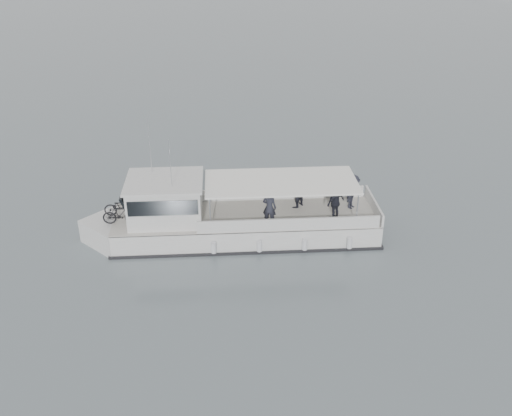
# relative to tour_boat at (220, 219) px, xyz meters

# --- Properties ---
(ground) EXTENTS (1400.00, 1400.00, 0.00)m
(ground) POSITION_rel_tour_boat_xyz_m (3.34, 0.31, -0.98)
(ground) COLOR slate
(ground) RESTS_ON ground
(tour_boat) EXTENTS (14.10, 7.11, 5.97)m
(tour_boat) POSITION_rel_tour_boat_xyz_m (0.00, 0.00, 0.00)
(tour_boat) COLOR silver
(tour_boat) RESTS_ON ground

